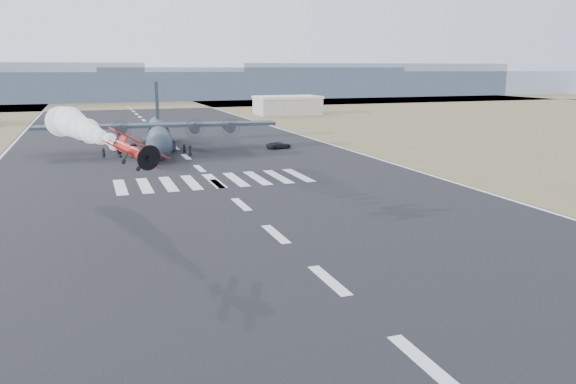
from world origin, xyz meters
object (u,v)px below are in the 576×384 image
support_vehicle (279,145)px  crew_c (147,152)px  aerobatic_biplane (134,151)px  crew_h (184,149)px  hangar_right (287,105)px  crew_d (120,152)px  crew_e (190,150)px  crew_b (132,153)px  crew_f (119,151)px  crew_g (104,153)px  transport_aircraft (159,133)px  crew_a (147,148)px

support_vehicle → crew_c: 24.45m
aerobatic_biplane → crew_h: 53.39m
support_vehicle → crew_h: 17.70m
hangar_right → crew_d: size_ratio=11.45×
crew_c → crew_e: size_ratio=1.00×
hangar_right → support_vehicle: hangar_right is taller
support_vehicle → crew_e: 17.32m
crew_b → crew_c: 2.41m
support_vehicle → crew_f: bearing=76.6°
crew_g → crew_h: crew_g is taller
support_vehicle → crew_b: crew_b is taller
hangar_right → transport_aircraft: (-49.22, -68.12, 0.13)m
hangar_right → crew_c: hangar_right is taller
support_vehicle → crew_c: (-24.34, -2.30, 0.23)m
crew_e → crew_h: crew_e is taller
crew_d → crew_h: size_ratio=1.11×
transport_aircraft → crew_h: (3.57, -6.16, -2.33)m
aerobatic_biplane → crew_g: size_ratio=2.83×
support_vehicle → crew_d: 28.51m
hangar_right → crew_d: (-56.46, -74.63, -2.11)m
crew_b → crew_h: crew_b is taller
aerobatic_biplane → crew_d: (1.51, 51.07, -7.27)m
hangar_right → support_vehicle: bearing=-110.7°
crew_e → crew_f: bearing=-83.7°
crew_b → crew_f: (-1.92, 2.74, -0.04)m
transport_aircraft → crew_h: 7.49m
aerobatic_biplane → support_vehicle: size_ratio=1.15×
aerobatic_biplane → crew_a: aerobatic_biplane is taller
hangar_right → crew_b: 93.71m
hangar_right → crew_a: 88.28m
crew_c → crew_e: 7.29m
hangar_right → crew_b: size_ratio=11.80×
support_vehicle → crew_f: crew_f is taller
transport_aircraft → crew_g: (-9.95, -7.38, -2.19)m
crew_a → crew_c: crew_c is taller
hangar_right → crew_g: hangar_right is taller
crew_g → crew_a: bearing=177.3°
transport_aircraft → support_vehicle: (21.27, -5.75, -2.49)m
aerobatic_biplane → crew_c: aerobatic_biplane is taller
crew_c → hangar_right: bearing=-135.2°
crew_h → crew_c: bearing=-119.4°
crew_c → crew_d: bearing=-31.0°
aerobatic_biplane → crew_g: (-1.21, 50.20, -7.22)m
aerobatic_biplane → crew_f: 52.91m
transport_aircraft → crew_b: 9.91m
transport_aircraft → crew_g: size_ratio=22.31×
crew_a → crew_f: size_ratio=1.02×
crew_f → crew_e: bearing=-26.7°
crew_a → crew_f: crew_a is taller
support_vehicle → crew_d: size_ratio=2.61×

